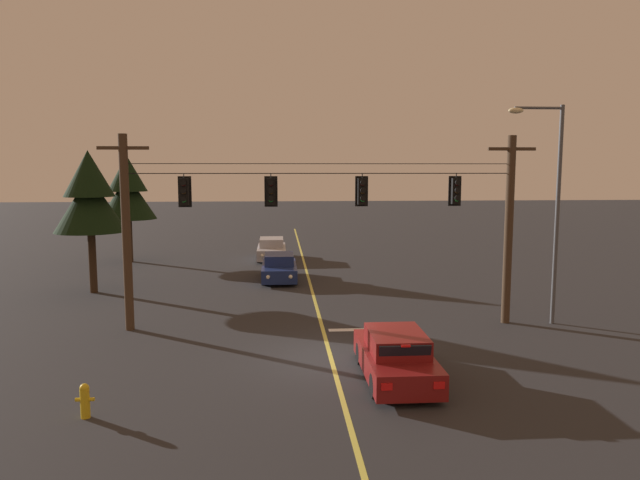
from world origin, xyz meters
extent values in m
plane|color=#28282B|center=(0.00, 0.00, 0.00)|extent=(180.00, 180.00, 0.00)
cube|color=#D1C64C|center=(0.00, 9.85, 0.00)|extent=(0.14, 60.00, 0.01)
cube|color=silver|center=(1.90, 3.25, 0.00)|extent=(3.40, 0.36, 0.01)
cylinder|color=#423021|center=(-7.08, 3.85, 3.56)|extent=(0.32, 0.32, 7.11)
cube|color=#423021|center=(-7.08, 3.85, 6.61)|extent=(1.80, 0.12, 0.12)
cylinder|color=slate|center=(-7.08, 3.85, 6.26)|extent=(0.12, 0.12, 0.18)
cylinder|color=#423021|center=(7.08, 3.85, 3.56)|extent=(0.32, 0.32, 7.11)
cube|color=#423021|center=(7.08, 3.85, 6.61)|extent=(1.80, 0.12, 0.12)
cylinder|color=slate|center=(7.08, 3.85, 6.26)|extent=(0.12, 0.12, 0.18)
cylinder|color=black|center=(0.00, 3.85, 5.71)|extent=(14.16, 0.03, 0.03)
cylinder|color=black|center=(0.00, 3.85, 6.06)|extent=(14.16, 0.02, 0.02)
cylinder|color=black|center=(-4.98, 3.85, 5.62)|extent=(0.04, 0.04, 0.18)
cube|color=black|center=(-4.98, 3.85, 5.05)|extent=(0.32, 0.26, 0.96)
cube|color=black|center=(-4.98, 3.99, 5.05)|extent=(0.48, 0.03, 1.12)
sphere|color=#380A0A|center=(-4.98, 3.69, 5.34)|extent=(0.17, 0.17, 0.17)
cylinder|color=black|center=(-4.98, 3.65, 5.39)|extent=(0.20, 0.10, 0.20)
sphere|color=#3D280A|center=(-4.98, 3.69, 5.05)|extent=(0.17, 0.17, 0.17)
cylinder|color=black|center=(-4.98, 3.65, 5.10)|extent=(0.20, 0.10, 0.20)
sphere|color=#1ED83F|center=(-4.98, 3.69, 4.77)|extent=(0.17, 0.17, 0.17)
cylinder|color=black|center=(-4.98, 3.65, 4.81)|extent=(0.20, 0.10, 0.20)
cylinder|color=black|center=(-1.86, 3.85, 5.62)|extent=(0.04, 0.04, 0.18)
cube|color=black|center=(-1.86, 3.85, 5.05)|extent=(0.32, 0.26, 0.96)
cube|color=black|center=(-1.86, 3.99, 5.05)|extent=(0.48, 0.03, 1.12)
sphere|color=#380A0A|center=(-1.86, 3.69, 5.34)|extent=(0.17, 0.17, 0.17)
cylinder|color=black|center=(-1.86, 3.65, 5.39)|extent=(0.20, 0.10, 0.20)
sphere|color=#3D280A|center=(-1.86, 3.69, 5.05)|extent=(0.17, 0.17, 0.17)
cylinder|color=black|center=(-1.86, 3.65, 5.10)|extent=(0.20, 0.10, 0.20)
sphere|color=#1ED83F|center=(-1.86, 3.69, 4.77)|extent=(0.17, 0.17, 0.17)
cylinder|color=black|center=(-1.86, 3.65, 4.81)|extent=(0.20, 0.10, 0.20)
cylinder|color=black|center=(1.48, 3.85, 5.62)|extent=(0.04, 0.04, 0.18)
cube|color=black|center=(1.48, 3.85, 5.05)|extent=(0.32, 0.26, 0.96)
cube|color=black|center=(1.48, 3.99, 5.05)|extent=(0.48, 0.03, 1.12)
sphere|color=#380A0A|center=(1.48, 3.69, 5.34)|extent=(0.17, 0.17, 0.17)
cylinder|color=black|center=(1.48, 3.65, 5.39)|extent=(0.20, 0.10, 0.20)
sphere|color=#3D280A|center=(1.48, 3.69, 5.05)|extent=(0.17, 0.17, 0.17)
cylinder|color=black|center=(1.48, 3.65, 5.10)|extent=(0.20, 0.10, 0.20)
sphere|color=#1ED83F|center=(1.48, 3.69, 4.77)|extent=(0.17, 0.17, 0.17)
cylinder|color=black|center=(1.48, 3.65, 4.81)|extent=(0.20, 0.10, 0.20)
cylinder|color=black|center=(5.00, 3.85, 5.62)|extent=(0.04, 0.04, 0.18)
cube|color=black|center=(5.00, 3.85, 5.05)|extent=(0.32, 0.26, 0.96)
cube|color=black|center=(5.00, 3.99, 5.05)|extent=(0.48, 0.03, 1.12)
sphere|color=#380A0A|center=(5.00, 3.69, 5.34)|extent=(0.17, 0.17, 0.17)
cylinder|color=black|center=(5.00, 3.65, 5.39)|extent=(0.20, 0.10, 0.20)
sphere|color=#3D280A|center=(5.00, 3.69, 5.05)|extent=(0.17, 0.17, 0.17)
cylinder|color=black|center=(5.00, 3.65, 5.10)|extent=(0.20, 0.10, 0.20)
sphere|color=#1ED83F|center=(5.00, 3.69, 4.77)|extent=(0.17, 0.17, 0.17)
cylinder|color=black|center=(5.00, 3.65, 4.81)|extent=(0.20, 0.10, 0.20)
cube|color=maroon|center=(1.64, -1.85, 0.51)|extent=(1.80, 4.30, 0.68)
cube|color=maroon|center=(1.64, -1.97, 1.12)|extent=(1.51, 2.15, 0.54)
cube|color=black|center=(1.64, -1.03, 1.12)|extent=(1.40, 0.21, 0.48)
cube|color=black|center=(1.64, -3.03, 1.12)|extent=(1.37, 0.18, 0.46)
cylinder|color=black|center=(0.85, -0.51, 0.32)|extent=(0.22, 0.64, 0.64)
cylinder|color=black|center=(2.44, -0.51, 0.32)|extent=(0.22, 0.64, 0.64)
cylinder|color=black|center=(0.85, -3.18, 0.32)|extent=(0.22, 0.64, 0.64)
cylinder|color=black|center=(2.44, -3.18, 0.32)|extent=(0.22, 0.64, 0.64)
cube|color=red|center=(1.00, -4.01, 0.61)|extent=(0.28, 0.03, 0.18)
cube|color=red|center=(2.29, -4.01, 0.61)|extent=(0.28, 0.03, 0.18)
cube|color=red|center=(1.64, -3.14, 1.35)|extent=(0.24, 0.04, 0.06)
cube|color=navy|center=(-1.58, 13.17, 0.51)|extent=(1.80, 4.30, 0.68)
cube|color=navy|center=(-1.58, 13.29, 1.12)|extent=(1.51, 2.15, 0.54)
cube|color=black|center=(-1.58, 12.36, 1.12)|extent=(1.40, 0.21, 0.48)
cube|color=black|center=(-1.58, 14.36, 1.12)|extent=(1.37, 0.18, 0.46)
cylinder|color=black|center=(-0.78, 11.84, 0.32)|extent=(0.22, 0.64, 0.64)
cylinder|color=black|center=(-2.37, 11.84, 0.32)|extent=(0.22, 0.64, 0.64)
cylinder|color=black|center=(-0.78, 14.51, 0.32)|extent=(0.22, 0.64, 0.64)
cylinder|color=black|center=(-2.37, 14.51, 0.32)|extent=(0.22, 0.64, 0.64)
sphere|color=white|center=(-1.02, 11.00, 0.57)|extent=(0.20, 0.20, 0.20)
sphere|color=white|center=(-2.13, 11.00, 0.57)|extent=(0.20, 0.20, 0.20)
cube|color=#A5A5AD|center=(-2.06, 20.36, 0.51)|extent=(1.80, 4.30, 0.68)
cube|color=#A5A5AD|center=(-2.06, 20.48, 1.12)|extent=(1.51, 2.15, 0.54)
cube|color=black|center=(-2.06, 19.54, 1.12)|extent=(1.40, 0.21, 0.48)
cube|color=black|center=(-2.06, 21.54, 1.12)|extent=(1.37, 0.18, 0.46)
cylinder|color=black|center=(-1.27, 19.03, 0.32)|extent=(0.22, 0.64, 0.64)
cylinder|color=black|center=(-2.85, 19.03, 0.32)|extent=(0.22, 0.64, 0.64)
cylinder|color=black|center=(-1.27, 21.69, 0.32)|extent=(0.22, 0.64, 0.64)
cylinder|color=black|center=(-2.85, 21.69, 0.32)|extent=(0.22, 0.64, 0.64)
sphere|color=white|center=(-1.50, 18.19, 0.57)|extent=(0.20, 0.20, 0.20)
sphere|color=white|center=(-2.62, 18.19, 0.57)|extent=(0.20, 0.20, 0.20)
cylinder|color=#4C4F54|center=(8.82, 3.60, 4.11)|extent=(0.16, 0.16, 8.21)
cylinder|color=#4C4F54|center=(7.92, 3.60, 8.09)|extent=(1.80, 0.10, 0.10)
ellipsoid|color=beige|center=(7.07, 3.60, 7.99)|extent=(0.56, 0.30, 0.22)
cylinder|color=#332316|center=(-10.45, 10.64, 1.59)|extent=(0.36, 0.36, 3.17)
cone|color=black|center=(-10.45, 10.64, 4.25)|extent=(3.33, 3.33, 2.66)
cone|color=black|center=(-10.45, 10.64, 5.67)|extent=(2.33, 2.33, 2.17)
cylinder|color=#332316|center=(-11.05, 20.09, 1.50)|extent=(0.36, 0.36, 3.00)
cone|color=black|center=(-11.05, 20.09, 4.13)|extent=(3.49, 3.49, 2.79)
cone|color=black|center=(-11.05, 20.09, 5.62)|extent=(2.44, 2.44, 2.27)
cylinder|color=gold|center=(-6.21, -3.89, 0.35)|extent=(0.22, 0.22, 0.70)
sphere|color=gold|center=(-6.21, -3.89, 0.73)|extent=(0.22, 0.22, 0.22)
cylinder|color=gold|center=(-6.37, -3.89, 0.45)|extent=(0.12, 0.09, 0.09)
cylinder|color=gold|center=(-6.05, -3.89, 0.45)|extent=(0.12, 0.09, 0.09)
camera|label=1|loc=(-1.60, -17.51, 5.87)|focal=32.78mm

